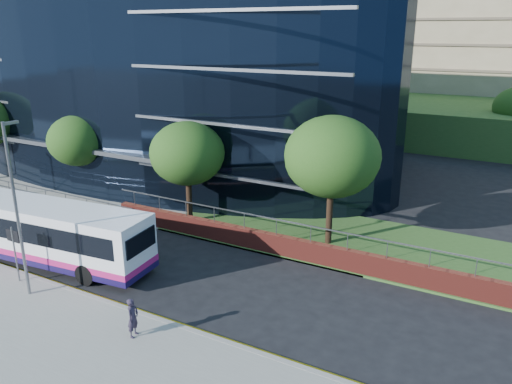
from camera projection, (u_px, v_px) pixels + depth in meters
The scene contains 12 objects.
far_forecourt at pixel (72, 185), 39.58m from camera, with size 50.00×8.00×0.10m, color gray.
grass_verge at pixel (480, 267), 25.88m from camera, with size 36.00×8.00×0.12m, color #2D511E.
glass_office at pixel (164, 74), 44.41m from camera, with size 44.00×23.10×16.00m.
retaining_wall at pixel (386, 269), 24.45m from camera, with size 34.00×0.40×2.11m.
guard_railings at pixel (9, 185), 36.92m from camera, with size 24.00×0.05×1.10m.
street_sign at pixel (14, 243), 23.64m from camera, with size 0.85×0.09×2.80m.
tree_far_b at pixel (78, 141), 35.67m from camera, with size 4.29×4.29×6.05m.
tree_far_c at pixel (187, 154), 30.58m from camera, with size 4.62×4.62×6.51m.
tree_far_d at pixel (332, 157), 27.10m from camera, with size 5.28×5.28×7.44m.
streetlight_east at pixel (16, 206), 21.75m from camera, with size 0.15×0.77×8.00m.
city_bus at pixel (49, 233), 25.94m from camera, with size 12.01×3.81×3.20m.
pedestrian at pixel (133, 318), 19.63m from camera, with size 0.60×0.39×1.64m, color #292233.
Camera 1 is at (25.02, -15.11, 11.77)m, focal length 35.00 mm.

